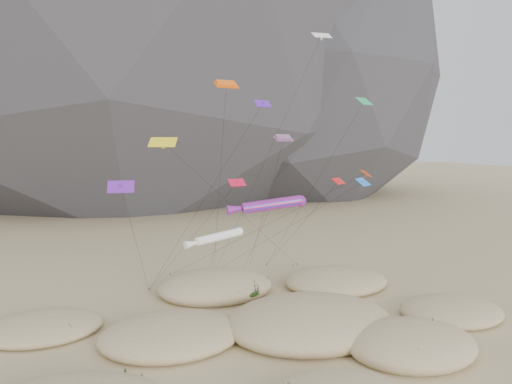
# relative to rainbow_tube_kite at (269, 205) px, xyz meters

# --- Properties ---
(ground) EXTENTS (500.00, 500.00, 0.00)m
(ground) POSITION_rel_rainbow_tube_kite_xyz_m (-0.33, -7.45, -11.58)
(ground) COLOR #CCB789
(ground) RESTS_ON ground
(dunes) EXTENTS (50.60, 37.53, 3.79)m
(dunes) POSITION_rel_rainbow_tube_kite_xyz_m (-2.72, -3.62, -10.86)
(dunes) COLOR #CCB789
(dunes) RESTS_ON ground
(dune_grass) EXTENTS (42.77, 28.00, 1.52)m
(dune_grass) POSITION_rel_rainbow_tube_kite_xyz_m (-0.25, -4.05, -10.72)
(dune_grass) COLOR black
(dune_grass) RESTS_ON ground
(kite_stakes) EXTENTS (21.81, 7.96, 0.30)m
(kite_stakes) POSITION_rel_rainbow_tube_kite_xyz_m (2.23, 16.40, -11.43)
(kite_stakes) COLOR #3F2D1E
(kite_stakes) RESTS_ON ground
(rainbow_tube_kite) EXTENTS (8.59, 19.22, 12.48)m
(rainbow_tube_kite) POSITION_rel_rainbow_tube_kite_xyz_m (0.00, 0.00, 0.00)
(rainbow_tube_kite) COLOR red
(rainbow_tube_kite) RESTS_ON ground
(white_tube_kite) EXTENTS (8.30, 20.83, 9.73)m
(white_tube_kite) POSITION_rel_rainbow_tube_kite_xyz_m (-5.97, -1.50, -2.49)
(white_tube_kite) COLOR white
(white_tube_kite) RESTS_ON ground
(orange_parafoil) EXTENTS (3.76, 13.32, 24.03)m
(orange_parafoil) POSITION_rel_rainbow_tube_kite_xyz_m (-2.73, 4.72, 11.68)
(orange_parafoil) COLOR #DB550B
(orange_parafoil) RESTS_ON ground
(multi_parafoil) EXTENTS (5.13, 19.73, 18.51)m
(multi_parafoil) POSITION_rel_rainbow_tube_kite_xyz_m (2.13, 1.43, 6.19)
(multi_parafoil) COLOR #FF1A23
(multi_parafoil) RESTS_ON ground
(delta_kites) EXTENTS (30.11, 21.40, 29.71)m
(delta_kites) POSITION_rel_rainbow_tube_kite_xyz_m (2.05, 3.88, 5.40)
(delta_kites) COLOR blue
(delta_kites) RESTS_ON ground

